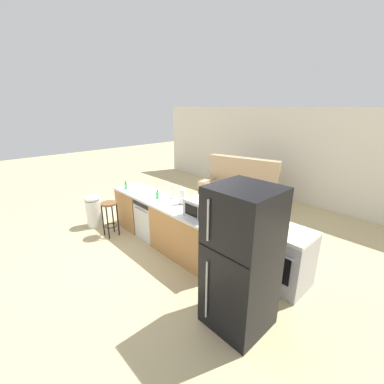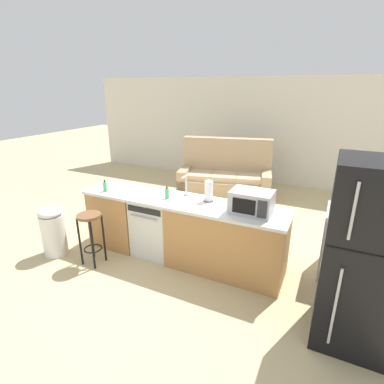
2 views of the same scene
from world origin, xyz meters
The scene contains 15 objects.
ground_plane centered at (0.00, 0.00, 0.00)m, with size 24.00×24.00×0.00m, color tan.
wall_back centered at (0.30, 4.20, 1.30)m, with size 10.00×0.06×2.60m.
kitchen_counter centered at (0.24, 0.00, 0.42)m, with size 2.94×0.66×0.90m.
dishwasher centered at (-0.25, 0.00, 0.42)m, with size 0.58×0.61×0.84m.
stove_range centered at (2.35, 0.55, 0.45)m, with size 0.76×0.68×0.90m.
refrigerator centered at (2.35, -0.55, 0.90)m, with size 0.72×0.73×1.80m.
microwave centered at (1.14, 0.00, 1.04)m, with size 0.50×0.37×0.28m.
sink_faucet centered at (0.15, 0.18, 1.03)m, with size 0.07×0.18×0.30m.
paper_towel_roll centered at (0.51, 0.13, 1.04)m, with size 0.14×0.14×0.28m.
soap_bottle centered at (-0.04, -0.03, 0.97)m, with size 0.06×0.06×0.18m.
dish_soap_bottle centered at (-1.01, -0.17, 0.97)m, with size 0.06×0.06×0.18m.
kettle centered at (2.18, 0.42, 0.99)m, with size 0.21×0.17×0.19m.
bar_stool centered at (-0.89, -0.65, 0.54)m, with size 0.32×0.32×0.74m.
trash_bin centered at (-1.57, -0.72, 0.38)m, with size 0.35×0.35×0.74m.
couch centered at (-0.21, 2.84, 0.39)m, with size 2.15×1.34×1.27m.
Camera 1 is at (3.86, -2.74, 2.61)m, focal length 24.00 mm.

